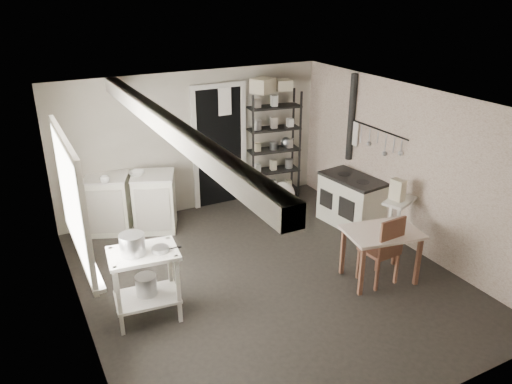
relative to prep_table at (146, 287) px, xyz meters
name	(u,v)px	position (x,y,z in m)	size (l,w,h in m)	color
floor	(267,277)	(1.60, 0.09, -0.40)	(5.00, 5.00, 0.00)	black
ceiling	(268,103)	(1.60, 0.09, 1.90)	(5.00, 5.00, 0.00)	white
wall_back	(193,143)	(1.60, 2.59, 0.75)	(4.50, 0.02, 2.30)	#A7A08F
wall_front	(417,306)	(1.60, -2.41, 0.75)	(4.50, 0.02, 2.30)	#A7A08F
wall_left	(75,237)	(-0.65, 0.09, 0.75)	(0.02, 5.00, 2.30)	#A7A08F
wall_right	(407,167)	(3.85, 0.09, 0.75)	(0.02, 5.00, 2.30)	#A7A08F
window	(70,198)	(-0.62, 0.29, 1.10)	(0.12, 1.76, 1.28)	silver
doorway	(220,148)	(2.05, 2.56, 0.60)	(0.96, 0.10, 2.08)	silver
ceiling_beam	(166,125)	(0.40, 0.09, 1.80)	(0.18, 5.00, 0.18)	silver
wallpaper_panel	(407,167)	(3.84, 0.09, 0.75)	(0.01, 5.00, 2.30)	#BCAA98
utensil_rail	(378,130)	(3.79, 0.69, 1.15)	(0.06, 1.20, 0.44)	#AAAAAC
prep_table	(146,287)	(0.00, 0.00, 0.00)	(0.75, 0.53, 0.85)	silver
stockpot	(133,247)	(-0.10, 0.00, 0.54)	(0.27, 0.27, 0.29)	#AAAAAC
saucepan	(160,251)	(0.17, -0.08, 0.45)	(0.19, 0.19, 0.11)	#AAAAAC
bucket	(146,286)	(0.01, 0.04, -0.02)	(0.24, 0.24, 0.26)	#AAAAAC
base_cabinets	(132,202)	(0.44, 2.27, 0.06)	(1.36, 0.58, 0.90)	silver
mixing_bowl	(137,171)	(0.54, 2.22, 0.56)	(0.30, 0.30, 0.07)	silver
counter_cup	(105,178)	(0.05, 2.12, 0.57)	(0.13, 0.13, 0.10)	silver
shelf_rack	(274,146)	(2.99, 2.40, 0.55)	(0.89, 0.35, 1.89)	black
shelf_jar	(256,124)	(2.66, 2.44, 0.97)	(0.08, 0.09, 0.19)	silver
storage_box_a	(263,85)	(2.77, 2.39, 1.61)	(0.34, 0.30, 0.23)	beige
storage_box_b	(283,84)	(3.17, 2.43, 1.59)	(0.27, 0.25, 0.17)	beige
stove	(351,199)	(3.52, 0.85, 0.04)	(0.56, 1.01, 0.79)	silver
stovepipe	(352,118)	(3.79, 1.34, 1.19)	(0.10, 0.10, 1.35)	black
side_ledge	(397,224)	(3.55, -0.14, 0.03)	(0.52, 0.28, 0.81)	silver
oats_box	(398,186)	(3.50, -0.12, 0.61)	(0.12, 0.20, 0.29)	beige
work_table	(380,253)	(2.86, -0.59, -0.02)	(0.91, 0.64, 0.69)	beige
table_cup	(399,223)	(3.04, -0.68, 0.40)	(0.09, 0.09, 0.09)	silver
chair	(379,247)	(2.82, -0.62, 0.08)	(0.39, 0.41, 0.95)	#563225
flour_sack	(283,197)	(2.84, 1.81, -0.16)	(0.42, 0.36, 0.51)	white
floor_crock	(366,249)	(3.14, -0.01, -0.33)	(0.13, 0.13, 0.17)	silver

